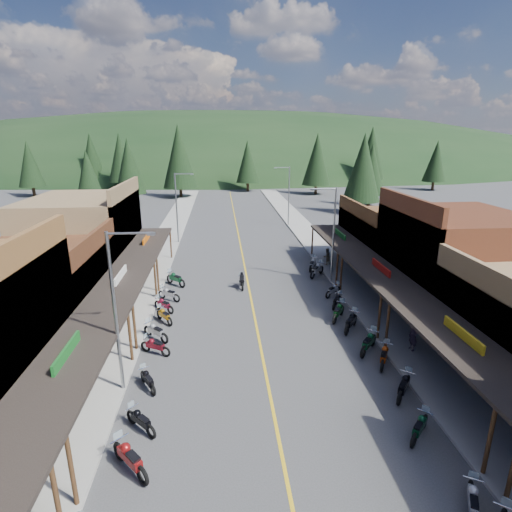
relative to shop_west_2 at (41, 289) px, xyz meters
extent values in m
plane|color=#38383A|center=(13.75, -1.70, -2.53)|extent=(220.00, 220.00, 0.00)
cube|color=gold|center=(13.75, 18.30, -2.53)|extent=(0.15, 90.00, 0.01)
cube|color=gray|center=(5.05, 18.30, -2.46)|extent=(3.40, 94.00, 0.15)
cube|color=gray|center=(22.45, 18.30, -2.46)|extent=(3.40, 94.00, 0.15)
cylinder|color=#472D19|center=(6.55, -15.30, -1.03)|extent=(0.16, 0.16, 3.00)
cube|color=brown|center=(3.60, -9.60, 1.57)|extent=(0.30, 10.20, 8.20)
cube|color=black|center=(5.05, -9.60, 0.47)|extent=(3.20, 10.20, 0.18)
cylinder|color=#472D19|center=(6.55, -14.10, -1.03)|extent=(0.16, 0.16, 3.00)
cylinder|color=#472D19|center=(6.55, -5.10, -1.03)|extent=(0.16, 0.16, 3.00)
cube|color=#14591E|center=(5.05, -9.60, 0.67)|extent=(0.12, 3.00, 0.70)
cube|color=#3F2111|center=(-0.25, 0.00, -0.03)|extent=(8.00, 9.00, 5.00)
cube|color=#3F2111|center=(3.60, 0.00, 0.57)|extent=(0.30, 9.00, 6.20)
cube|color=black|center=(5.05, 0.00, 0.47)|extent=(3.20, 9.00, 0.18)
cylinder|color=#472D19|center=(6.55, -3.90, -1.03)|extent=(0.16, 0.16, 3.00)
cylinder|color=#472D19|center=(6.55, 3.90, -1.03)|extent=(0.16, 0.16, 3.00)
cube|color=silver|center=(5.05, 0.00, 0.67)|extent=(0.12, 3.00, 0.70)
cube|color=brown|center=(-0.25, 9.60, 0.97)|extent=(8.00, 10.20, 7.00)
cube|color=brown|center=(3.60, 9.60, 1.57)|extent=(0.30, 10.20, 8.20)
cube|color=black|center=(5.05, 9.60, 0.47)|extent=(3.20, 10.20, 0.18)
cylinder|color=#472D19|center=(6.55, 5.10, -1.03)|extent=(0.16, 0.16, 3.00)
cylinder|color=#472D19|center=(6.55, 14.10, -1.03)|extent=(0.16, 0.16, 3.00)
cube|color=#CC590C|center=(5.05, 9.60, 0.67)|extent=(0.12, 3.00, 0.70)
cube|color=brown|center=(23.90, -9.60, 0.57)|extent=(0.30, 10.20, 6.20)
cube|color=black|center=(22.45, -9.60, 0.47)|extent=(3.20, 10.20, 0.18)
cylinder|color=#472D19|center=(20.95, -14.10, -1.03)|extent=(0.16, 0.16, 3.00)
cylinder|color=#472D19|center=(20.95, -5.10, -1.03)|extent=(0.16, 0.16, 3.00)
cube|color=gold|center=(22.45, -9.60, 0.67)|extent=(0.12, 3.00, 0.70)
cube|color=#562B19|center=(27.75, 0.00, 0.97)|extent=(8.00, 9.00, 7.00)
cube|color=#562B19|center=(23.90, 0.00, 1.57)|extent=(0.30, 9.00, 8.20)
cube|color=black|center=(22.45, 0.00, 0.47)|extent=(3.20, 9.00, 0.18)
cylinder|color=#472D19|center=(20.95, -3.90, -1.03)|extent=(0.16, 0.16, 3.00)
cylinder|color=#472D19|center=(20.95, 3.90, -1.03)|extent=(0.16, 0.16, 3.00)
cube|color=#B2140F|center=(22.45, 0.00, 0.67)|extent=(0.12, 3.00, 0.70)
cube|color=#4C2D16|center=(27.75, 9.60, -0.03)|extent=(8.00, 10.20, 5.00)
cube|color=#4C2D16|center=(23.90, 9.60, 0.57)|extent=(0.30, 10.20, 6.20)
cube|color=black|center=(22.45, 9.60, 0.47)|extent=(3.20, 10.20, 0.18)
cylinder|color=#472D19|center=(20.95, 5.10, -1.03)|extent=(0.16, 0.16, 3.00)
cylinder|color=#472D19|center=(20.95, 14.10, -1.03)|extent=(0.16, 0.16, 3.00)
cube|color=#14591E|center=(22.45, 9.60, 0.67)|extent=(0.12, 3.00, 0.70)
cylinder|color=gray|center=(6.65, -7.70, 1.47)|extent=(0.16, 0.16, 8.00)
cylinder|color=gray|center=(7.65, -7.70, 5.37)|extent=(2.00, 0.10, 0.10)
cube|color=gray|center=(8.55, -7.70, 5.32)|extent=(0.35, 0.18, 0.12)
cylinder|color=gray|center=(6.65, 20.30, 1.47)|extent=(0.16, 0.16, 8.00)
cylinder|color=gray|center=(7.65, 20.30, 5.37)|extent=(2.00, 0.10, 0.10)
cube|color=gray|center=(8.55, 20.30, 5.32)|extent=(0.35, 0.18, 0.12)
cylinder|color=gray|center=(20.85, 6.30, 1.47)|extent=(0.16, 0.16, 8.00)
cylinder|color=gray|center=(19.85, 6.30, 5.37)|extent=(2.00, 0.10, 0.10)
cube|color=gray|center=(18.95, 6.30, 5.32)|extent=(0.35, 0.18, 0.12)
cylinder|color=gray|center=(20.85, 28.30, 1.47)|extent=(0.16, 0.16, 8.00)
cylinder|color=gray|center=(19.85, 28.30, 5.37)|extent=(2.00, 0.10, 0.10)
cube|color=gray|center=(18.95, 28.30, 5.32)|extent=(0.35, 0.18, 0.12)
ellipsoid|color=black|center=(13.75, 133.30, -2.53)|extent=(310.00, 140.00, 60.00)
cylinder|color=black|center=(-26.25, 60.30, -1.53)|extent=(0.60, 0.60, 2.00)
cone|color=black|center=(-26.25, 60.30, 3.97)|extent=(5.04, 5.04, 9.00)
cylinder|color=black|center=(-10.25, 68.30, -1.53)|extent=(0.60, 0.60, 2.00)
cone|color=black|center=(-10.25, 68.30, 4.72)|extent=(5.88, 5.88, 10.50)
cylinder|color=black|center=(3.75, 56.30, -1.53)|extent=(0.60, 0.60, 2.00)
cone|color=black|center=(3.75, 56.30, 5.47)|extent=(6.72, 6.72, 12.00)
cylinder|color=black|center=(17.75, 64.30, -1.53)|extent=(0.60, 0.60, 2.00)
cone|color=black|center=(17.75, 64.30, 3.97)|extent=(5.04, 5.04, 9.00)
cylinder|color=black|center=(31.75, 58.30, -1.53)|extent=(0.60, 0.60, 2.00)
cone|color=black|center=(31.75, 58.30, 4.72)|extent=(5.88, 5.88, 10.50)
cylinder|color=black|center=(47.75, 70.30, -1.53)|extent=(0.60, 0.60, 2.00)
cone|color=black|center=(47.75, 70.30, 5.47)|extent=(6.72, 6.72, 12.00)
cylinder|color=black|center=(59.75, 62.30, -1.53)|extent=(0.60, 0.60, 2.00)
cone|color=black|center=(59.75, 62.30, 3.97)|extent=(5.04, 5.04, 9.00)
cylinder|color=black|center=(-18.25, 74.30, -1.53)|extent=(0.60, 0.60, 2.00)
cone|color=black|center=(-18.25, 74.30, 4.72)|extent=(5.88, 5.88, 10.50)
cylinder|color=black|center=(-8.25, 38.30, -1.53)|extent=(0.60, 0.60, 2.00)
cone|color=black|center=(-8.25, 38.30, 3.47)|extent=(4.48, 4.48, 8.00)
cylinder|color=black|center=(37.75, 43.30, -1.53)|extent=(0.60, 0.60, 2.00)
cone|color=black|center=(37.75, 43.30, 3.87)|extent=(4.93, 4.93, 8.80)
cylinder|color=black|center=(-4.25, 48.30, -1.53)|extent=(0.60, 0.60, 2.00)
cone|color=black|center=(-4.25, 48.30, 4.27)|extent=(5.38, 5.38, 9.60)
cylinder|color=black|center=(33.75, 36.30, -1.53)|extent=(0.60, 0.60, 2.00)
cone|color=black|center=(33.75, 36.30, 4.67)|extent=(5.82, 5.82, 10.40)
imported|color=#2B2132|center=(22.37, -5.47, -1.51)|extent=(0.51, 0.69, 1.74)
imported|color=brown|center=(21.54, 10.46, -1.58)|extent=(0.90, 0.78, 1.61)
camera|label=1|loc=(11.62, -25.00, 9.45)|focal=28.00mm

